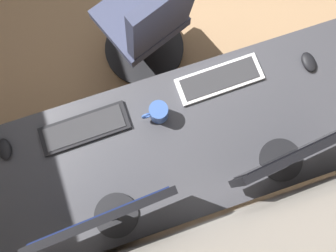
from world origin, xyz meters
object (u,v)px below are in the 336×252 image
object	(u,v)px
drawer_pedestal	(100,184)
mouse_spare	(4,149)
office_chair	(147,27)
keyboard_spare	(219,79)
mouse_main	(309,62)
monitor_primary	(299,153)
coffee_mug	(158,112)
keyboard_main	(85,128)
monitor_secondary	(107,217)

from	to	relation	value
drawer_pedestal	mouse_spare	world-z (taller)	mouse_spare
drawer_pedestal	office_chair	xyz separation A→B (m)	(-0.54, -0.78, 0.11)
keyboard_spare	mouse_main	world-z (taller)	mouse_main
monitor_primary	keyboard_spare	xyz separation A→B (m)	(0.14, -0.46, -0.22)
keyboard_spare	coffee_mug	distance (m)	0.35
keyboard_main	coffee_mug	xyz separation A→B (m)	(-0.35, 0.05, 0.04)
monitor_secondary	mouse_spare	bearing A→B (deg)	-47.71
drawer_pedestal	keyboard_spare	distance (m)	0.89
coffee_mug	monitor_primary	bearing A→B (deg)	141.02
monitor_primary	keyboard_spare	world-z (taller)	monitor_primary
keyboard_main	monitor_primary	bearing A→B (deg)	152.46
drawer_pedestal	mouse_main	world-z (taller)	mouse_main
mouse_main	coffee_mug	size ratio (longest dim) A/B	0.81
mouse_spare	office_chair	xyz separation A→B (m)	(-0.85, -0.53, -0.29)
monitor_secondary	mouse_spare	world-z (taller)	monitor_secondary
monitor_secondary	keyboard_main	xyz separation A→B (m)	(0.03, -0.43, -0.22)
drawer_pedestal	keyboard_main	xyz separation A→B (m)	(-0.07, -0.23, 0.39)
keyboard_main	mouse_spare	world-z (taller)	mouse_spare
monitor_secondary	coffee_mug	xyz separation A→B (m)	(-0.32, -0.38, -0.18)
monitor_primary	mouse_spare	size ratio (longest dim) A/B	5.51
monitor_secondary	monitor_primary	bearing A→B (deg)	179.76
mouse_main	keyboard_main	bearing A→B (deg)	-1.56
monitor_secondary	office_chair	world-z (taller)	monitor_secondary
mouse_spare	office_chair	bearing A→B (deg)	-148.11
coffee_mug	mouse_main	bearing A→B (deg)	-178.75
office_chair	monitor_secondary	bearing A→B (deg)	65.57
monitor_primary	keyboard_main	size ratio (longest dim) A/B	1.36
drawer_pedestal	coffee_mug	xyz separation A→B (m)	(-0.43, -0.19, 0.44)
mouse_spare	mouse_main	bearing A→B (deg)	178.05
mouse_main	office_chair	xyz separation A→B (m)	(0.66, -0.58, -0.29)
mouse_main	coffee_mug	world-z (taller)	coffee_mug
drawer_pedestal	monitor_secondary	world-z (taller)	monitor_secondary
keyboard_main	office_chair	distance (m)	0.78
office_chair	coffee_mug	bearing A→B (deg)	78.77
keyboard_spare	monitor_secondary	bearing A→B (deg)	34.44
drawer_pedestal	mouse_main	bearing A→B (deg)	-170.47
keyboard_spare	coffee_mug	size ratio (longest dim) A/B	3.30
monitor_primary	monitor_secondary	distance (m)	0.79
drawer_pedestal	keyboard_main	world-z (taller)	keyboard_main
mouse_main	office_chair	world-z (taller)	office_chair
monitor_secondary	mouse_spare	size ratio (longest dim) A/B	5.43
monitor_primary	mouse_spare	distance (m)	1.30
drawer_pedestal	coffee_mug	size ratio (longest dim) A/B	5.43
monitor_primary	mouse_main	bearing A→B (deg)	-127.74
keyboard_spare	office_chair	size ratio (longest dim) A/B	0.44
monitor_secondary	keyboard_spare	distance (m)	0.83
office_chair	keyboard_spare	bearing A→B (deg)	112.55
coffee_mug	drawer_pedestal	bearing A→B (deg)	23.53
monitor_secondary	coffee_mug	bearing A→B (deg)	-130.64
monitor_primary	mouse_spare	bearing A→B (deg)	-20.52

